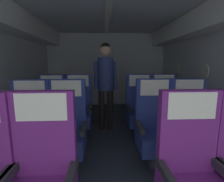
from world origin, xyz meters
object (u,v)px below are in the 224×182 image
seat_b_left_aisle (67,131)px  seat_c_left_window (52,111)px  seat_a_left_aisle (42,181)px  seat_c_left_aisle (78,111)px  seat_c_right_window (140,110)px  seat_b_right_aisle (190,129)px  seat_c_right_aisle (164,110)px  seat_b_left_window (30,132)px  flight_attendant (106,77)px  seat_a_right_window (193,178)px  seat_b_right_window (155,129)px

seat_b_left_aisle → seat_c_left_window: (-0.44, 0.87, 0.00)m
seat_c_left_window → seat_a_left_aisle: bearing=-75.6°
seat_c_left_aisle → seat_c_right_window: 1.08m
seat_a_left_aisle → seat_c_left_window: bearing=104.4°
seat_b_right_aisle → seat_c_right_aisle: 0.88m
seat_c_left_window → seat_c_right_aisle: same height
seat_b_left_window → seat_c_right_window: (1.53, 0.89, 0.00)m
seat_a_left_aisle → seat_b_left_aisle: (-0.01, 0.88, 0.00)m
flight_attendant → seat_a_left_aisle: bearing=-118.9°
seat_c_right_aisle → seat_b_left_window: bearing=-155.8°
seat_c_right_window → seat_c_right_aisle: bearing=0.1°
seat_a_left_aisle → seat_a_right_window: 1.09m
seat_b_left_aisle → seat_c_right_window: same height
seat_a_right_window → seat_b_right_aisle: (0.45, 0.90, 0.00)m
seat_c_right_window → seat_a_right_window: bearing=-90.1°
seat_b_right_window → seat_c_left_aisle: (-1.09, 0.89, 0.00)m
seat_b_right_aisle → seat_c_left_aisle: 1.78m
seat_c_left_window → seat_b_right_window: bearing=-29.4°
seat_b_right_window → seat_b_left_window: bearing=-179.3°
seat_a_left_aisle → seat_b_right_aisle: size_ratio=1.00×
seat_c_left_window → seat_c_right_aisle: bearing=0.1°
seat_c_left_window → seat_a_right_window: bearing=-49.2°
seat_b_left_window → seat_c_left_aisle: bearing=63.6°
seat_b_left_aisle → seat_a_left_aisle: bearing=-89.3°
seat_a_right_window → seat_b_left_window: bearing=149.9°
seat_a_left_aisle → seat_a_right_window: same height
seat_b_left_aisle → flight_attendant: 1.37m
seat_c_left_aisle → seat_b_left_window: bearing=-116.4°
seat_b_right_aisle → seat_b_right_window: bearing=178.6°
seat_a_left_aisle → seat_c_left_window: size_ratio=1.00×
seat_a_right_window → seat_c_left_window: bearing=130.8°
seat_a_left_aisle → seat_a_right_window: size_ratio=1.00×
seat_b_right_aisle → seat_c_left_window: size_ratio=1.00×
seat_b_right_aisle → seat_c_right_aisle: size_ratio=1.00×
seat_c_left_aisle → flight_attendant: 0.79m
seat_c_left_window → seat_c_right_aisle: 1.99m
seat_c_right_window → seat_b_left_aisle: bearing=-141.4°
seat_c_right_aisle → seat_c_right_window: same height
seat_b_right_aisle → seat_c_left_window: bearing=156.1°
seat_b_right_aisle → seat_b_left_aisle: bearing=179.7°
seat_a_right_window → seat_c_right_aisle: same height
seat_c_right_aisle → seat_b_left_aisle: bearing=-150.5°
flight_attendant → seat_b_right_window: bearing=-77.4°
seat_b_left_window → seat_c_right_aisle: bearing=24.2°
seat_b_right_aisle → seat_c_left_window: same height
seat_b_right_aisle → seat_b_right_window: (-0.45, 0.01, 0.00)m
seat_b_left_window → seat_c_left_window: (-0.01, 0.89, 0.00)m
seat_b_left_window → seat_b_left_aisle: same height
seat_b_left_aisle → seat_b_right_aisle: (1.55, -0.01, 0.00)m
seat_b_left_window → seat_c_left_window: 0.89m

